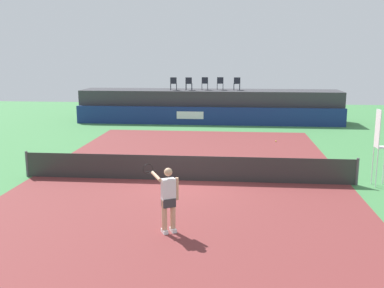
{
  "coord_description": "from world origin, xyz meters",
  "views": [
    {
      "loc": [
        1.74,
        -16.1,
        4.65
      ],
      "look_at": [
        0.02,
        2.0,
        1.0
      ],
      "focal_mm": 41.86,
      "sensor_mm": 36.0,
      "label": 1
    }
  ],
  "objects_px": {
    "spectator_chair_left": "(189,83)",
    "spectator_chair_center": "(205,83)",
    "net_post_near": "(27,164)",
    "tennis_player": "(168,198)",
    "umpire_chair": "(379,142)",
    "spectator_chair_far_right": "(237,83)",
    "spectator_chair_right": "(220,83)",
    "spectator_chair_far_left": "(173,83)",
    "tennis_ball": "(276,141)",
    "net_post_far": "(357,172)"
  },
  "relations": [
    {
      "from": "spectator_chair_left",
      "to": "spectator_chair_center",
      "type": "relative_size",
      "value": 1.0
    },
    {
      "from": "net_post_near",
      "to": "tennis_player",
      "type": "xyz_separation_m",
      "value": [
        6.25,
        -4.98,
        0.46
      ]
    },
    {
      "from": "net_post_near",
      "to": "tennis_player",
      "type": "distance_m",
      "value": 8.0
    },
    {
      "from": "umpire_chair",
      "to": "spectator_chair_far_right",
      "type": "bearing_deg",
      "value": 108.02
    },
    {
      "from": "spectator_chair_far_right",
      "to": "spectator_chair_right",
      "type": "bearing_deg",
      "value": 173.61
    },
    {
      "from": "spectator_chair_far_left",
      "to": "spectator_chair_left",
      "type": "xyz_separation_m",
      "value": [
        1.07,
        0.01,
        0.0
      ]
    },
    {
      "from": "spectator_chair_far_left",
      "to": "net_post_near",
      "type": "relative_size",
      "value": 0.89
    },
    {
      "from": "spectator_chair_center",
      "to": "tennis_player",
      "type": "distance_m",
      "value": 20.44
    },
    {
      "from": "spectator_chair_left",
      "to": "tennis_ball",
      "type": "xyz_separation_m",
      "value": [
        5.46,
        -7.01,
        -2.66
      ]
    },
    {
      "from": "spectator_chair_right",
      "to": "spectator_chair_far_right",
      "type": "height_order",
      "value": "same"
    },
    {
      "from": "spectator_chair_far_left",
      "to": "spectator_chair_center",
      "type": "relative_size",
      "value": 1.0
    },
    {
      "from": "net_post_far",
      "to": "tennis_player",
      "type": "height_order",
      "value": "tennis_player"
    },
    {
      "from": "umpire_chair",
      "to": "net_post_near",
      "type": "distance_m",
      "value": 13.13
    },
    {
      "from": "spectator_chair_center",
      "to": "umpire_chair",
      "type": "relative_size",
      "value": 0.32
    },
    {
      "from": "tennis_player",
      "to": "spectator_chair_right",
      "type": "bearing_deg",
      "value": 88.12
    },
    {
      "from": "net_post_near",
      "to": "umpire_chair",
      "type": "bearing_deg",
      "value": -0.03
    },
    {
      "from": "spectator_chair_far_right",
      "to": "net_post_near",
      "type": "distance_m",
      "value": 17.48
    },
    {
      "from": "umpire_chair",
      "to": "net_post_near",
      "type": "relative_size",
      "value": 2.76
    },
    {
      "from": "spectator_chair_left",
      "to": "spectator_chair_right",
      "type": "height_order",
      "value": "same"
    },
    {
      "from": "spectator_chair_far_right",
      "to": "net_post_near",
      "type": "relative_size",
      "value": 0.89
    },
    {
      "from": "spectator_chair_far_left",
      "to": "umpire_chair",
      "type": "xyz_separation_m",
      "value": [
        9.4,
        -15.0,
        -1.11
      ]
    },
    {
      "from": "spectator_chair_far_right",
      "to": "net_post_far",
      "type": "xyz_separation_m",
      "value": [
        4.31,
        -15.34,
        -2.19
      ]
    },
    {
      "from": "spectator_chair_far_left",
      "to": "net_post_far",
      "type": "xyz_separation_m",
      "value": [
        8.71,
        -14.99,
        -2.19
      ]
    },
    {
      "from": "net_post_near",
      "to": "tennis_player",
      "type": "relative_size",
      "value": 0.56
    },
    {
      "from": "spectator_chair_far_right",
      "to": "tennis_ball",
      "type": "height_order",
      "value": "spectator_chair_far_right"
    },
    {
      "from": "net_post_far",
      "to": "spectator_chair_right",
      "type": "bearing_deg",
      "value": 109.5
    },
    {
      "from": "tennis_ball",
      "to": "spectator_chair_right",
      "type": "bearing_deg",
      "value": 113.78
    },
    {
      "from": "umpire_chair",
      "to": "spectator_chair_right",
      "type": "bearing_deg",
      "value": 111.71
    },
    {
      "from": "tennis_ball",
      "to": "net_post_far",
      "type": "bearing_deg",
      "value": -74.73
    },
    {
      "from": "spectator_chair_left",
      "to": "net_post_near",
      "type": "distance_m",
      "value": 15.89
    },
    {
      "from": "spectator_chair_center",
      "to": "net_post_far",
      "type": "bearing_deg",
      "value": -66.93
    },
    {
      "from": "net_post_near",
      "to": "tennis_ball",
      "type": "bearing_deg",
      "value": 38.03
    },
    {
      "from": "net_post_far",
      "to": "tennis_player",
      "type": "relative_size",
      "value": 0.56
    },
    {
      "from": "spectator_chair_left",
      "to": "umpire_chair",
      "type": "height_order",
      "value": "spectator_chair_left"
    },
    {
      "from": "spectator_chair_center",
      "to": "spectator_chair_far_right",
      "type": "height_order",
      "value": "same"
    },
    {
      "from": "tennis_player",
      "to": "tennis_ball",
      "type": "height_order",
      "value": "tennis_player"
    },
    {
      "from": "net_post_near",
      "to": "net_post_far",
      "type": "relative_size",
      "value": 1.0
    },
    {
      "from": "spectator_chair_far_left",
      "to": "umpire_chair",
      "type": "relative_size",
      "value": 0.32
    },
    {
      "from": "spectator_chair_right",
      "to": "net_post_far",
      "type": "distance_m",
      "value": 16.56
    },
    {
      "from": "tennis_player",
      "to": "net_post_near",
      "type": "bearing_deg",
      "value": 141.47
    },
    {
      "from": "spectator_chair_far_right",
      "to": "net_post_far",
      "type": "height_order",
      "value": "spectator_chair_far_right"
    },
    {
      "from": "net_post_far",
      "to": "umpire_chair",
      "type": "bearing_deg",
      "value": -0.64
    },
    {
      "from": "spectator_chair_far_left",
      "to": "net_post_near",
      "type": "height_order",
      "value": "spectator_chair_far_left"
    },
    {
      "from": "spectator_chair_left",
      "to": "tennis_player",
      "type": "bearing_deg",
      "value": -85.74
    },
    {
      "from": "spectator_chair_center",
      "to": "spectator_chair_far_right",
      "type": "distance_m",
      "value": 2.24
    },
    {
      "from": "spectator_chair_far_left",
      "to": "spectator_chair_left",
      "type": "distance_m",
      "value": 1.07
    },
    {
      "from": "spectator_chair_right",
      "to": "spectator_chair_left",
      "type": "bearing_deg",
      "value": -167.55
    },
    {
      "from": "spectator_chair_far_right",
      "to": "spectator_chair_left",
      "type": "bearing_deg",
      "value": -174.07
    },
    {
      "from": "net_post_near",
      "to": "tennis_ball",
      "type": "xyz_separation_m",
      "value": [
        10.22,
        7.99,
        -0.46
      ]
    },
    {
      "from": "spectator_chair_left",
      "to": "spectator_chair_center",
      "type": "xyz_separation_m",
      "value": [
        1.09,
        0.38,
        0.0
      ]
    }
  ]
}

